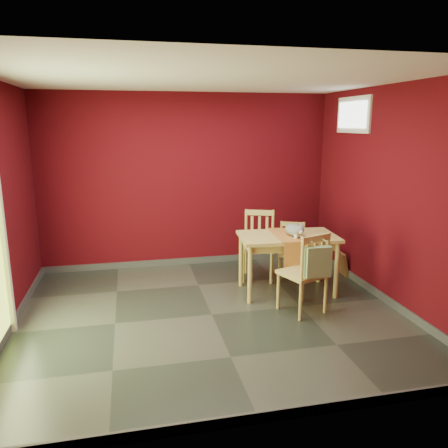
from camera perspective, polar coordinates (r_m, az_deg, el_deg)
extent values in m
plane|color=#2D342D|center=(5.33, -1.62, -11.74)|extent=(4.50, 4.50, 0.00)
plane|color=#4A070F|center=(6.88, -4.83, 5.58)|extent=(4.50, 0.00, 4.50)
plane|color=#4A070F|center=(3.03, 5.33, -3.93)|extent=(4.50, 0.00, 4.50)
plane|color=#4A070F|center=(5.77, 20.83, 3.36)|extent=(0.00, 4.00, 4.00)
plane|color=white|center=(4.87, -1.83, 18.51)|extent=(4.50, 4.50, 0.00)
cube|color=#3F4244|center=(7.15, -4.62, -4.82)|extent=(4.50, 0.02, 0.10)
cube|color=#3F4244|center=(3.64, 4.80, -23.86)|extent=(4.50, 0.02, 0.10)
cube|color=#3F4244|center=(5.41, -26.20, -12.22)|extent=(0.03, 4.00, 0.10)
cube|color=#3F4244|center=(6.10, 19.75, -8.75)|extent=(0.03, 4.00, 0.10)
cube|color=white|center=(5.14, -26.91, -1.56)|extent=(0.06, 0.08, 2.13)
cube|color=white|center=(6.56, 16.57, 13.51)|extent=(0.03, 0.90, 0.50)
cube|color=white|center=(6.55, 16.39, 13.52)|extent=(0.02, 0.76, 0.36)
cube|color=silver|center=(7.45, 7.63, -2.15)|extent=(0.08, 0.02, 0.12)
cube|color=tan|center=(5.83, 8.35, -1.64)|extent=(1.32, 0.83, 0.04)
cube|color=tan|center=(5.85, 8.33, -2.34)|extent=(1.18, 0.69, 0.11)
cylinder|color=tan|center=(5.52, 3.40, -6.66)|extent=(0.06, 0.06, 0.75)
cylinder|color=tan|center=(6.10, 2.23, -4.74)|extent=(0.06, 0.06, 0.75)
cylinder|color=tan|center=(5.86, 14.48, -5.91)|extent=(0.06, 0.06, 0.75)
cylinder|color=tan|center=(6.40, 12.37, -4.18)|extent=(0.06, 0.06, 0.75)
cube|color=#B1712D|center=(5.82, 8.36, -1.39)|extent=(0.42, 0.79, 0.01)
cube|color=#B1712D|center=(5.53, 9.70, -4.32)|extent=(0.37, 0.03, 0.38)
cube|color=tan|center=(6.37, 4.51, -3.05)|extent=(0.59, 0.59, 0.04)
cylinder|color=tan|center=(6.27, 2.54, -5.67)|extent=(0.04, 0.04, 0.45)
cylinder|color=tan|center=(6.65, 2.85, -4.59)|extent=(0.04, 0.04, 0.45)
cylinder|color=tan|center=(6.25, 6.20, -5.80)|extent=(0.04, 0.04, 0.45)
cylinder|color=tan|center=(6.63, 6.29, -4.70)|extent=(0.04, 0.04, 0.45)
cylinder|color=tan|center=(6.51, 2.90, -0.22)|extent=(0.04, 0.04, 0.50)
cylinder|color=tan|center=(6.49, 6.40, -0.33)|extent=(0.04, 0.04, 0.50)
cube|color=tan|center=(6.45, 4.68, 1.49)|extent=(0.41, 0.18, 0.08)
cube|color=tan|center=(6.51, 3.67, -0.62)|extent=(0.04, 0.03, 0.39)
cube|color=tan|center=(6.51, 4.64, -0.65)|extent=(0.04, 0.03, 0.39)
cube|color=tan|center=(6.50, 5.61, -0.68)|extent=(0.04, 0.03, 0.39)
cube|color=tan|center=(6.45, 8.80, -3.74)|extent=(0.50, 0.50, 0.04)
cylinder|color=tan|center=(6.36, 7.20, -5.87)|extent=(0.03, 0.03, 0.37)
cylinder|color=tan|center=(6.67, 7.38, -4.97)|extent=(0.03, 0.03, 0.37)
cylinder|color=tan|center=(6.35, 10.18, -6.00)|extent=(0.03, 0.03, 0.37)
cylinder|color=tan|center=(6.66, 10.21, -5.09)|extent=(0.03, 0.03, 0.37)
cylinder|color=tan|center=(6.55, 7.48, -1.40)|extent=(0.03, 0.03, 0.41)
cylinder|color=tan|center=(6.55, 10.35, -1.52)|extent=(0.03, 0.03, 0.41)
cube|color=tan|center=(6.51, 8.97, -0.02)|extent=(0.33, 0.16, 0.06)
cube|color=tan|center=(6.56, 8.11, -1.74)|extent=(0.04, 0.03, 0.32)
cube|color=tan|center=(6.56, 8.91, -1.77)|extent=(0.04, 0.03, 0.32)
cube|color=tan|center=(6.55, 9.70, -1.80)|extent=(0.04, 0.03, 0.32)
cube|color=tan|center=(5.35, 10.22, -6.36)|extent=(0.60, 0.60, 0.04)
cylinder|color=tan|center=(5.70, 10.24, -7.81)|extent=(0.04, 0.04, 0.46)
cylinder|color=tan|center=(5.44, 13.12, -9.00)|extent=(0.04, 0.04, 0.46)
cylinder|color=tan|center=(5.45, 7.11, -8.68)|extent=(0.04, 0.04, 0.46)
cylinder|color=tan|center=(5.17, 9.97, -10.00)|extent=(0.04, 0.04, 0.46)
cylinder|color=tan|center=(5.27, 13.41, -3.72)|extent=(0.04, 0.04, 0.50)
cylinder|color=tan|center=(5.00, 10.20, -4.47)|extent=(0.04, 0.04, 0.50)
cube|color=tan|center=(5.07, 11.96, -1.87)|extent=(0.41, 0.18, 0.08)
cube|color=tan|center=(5.22, 12.70, -4.35)|extent=(0.04, 0.03, 0.39)
cube|color=tan|center=(5.14, 11.83, -4.56)|extent=(0.04, 0.03, 0.39)
cube|color=tan|center=(5.07, 10.92, -4.78)|extent=(0.04, 0.03, 0.39)
cube|color=#84B272|center=(5.07, 12.19, -4.85)|extent=(0.30, 0.09, 0.35)
cylinder|color=#84B272|center=(5.03, 11.17, -2.16)|extent=(0.01, 0.15, 0.01)
cylinder|color=#84B272|center=(5.09, 12.90, -2.04)|extent=(0.01, 0.15, 0.01)
cube|color=brown|center=(6.85, 15.08, -4.91)|extent=(0.14, 0.36, 0.36)
cube|color=black|center=(6.85, 15.04, -4.91)|extent=(0.10, 0.25, 0.25)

